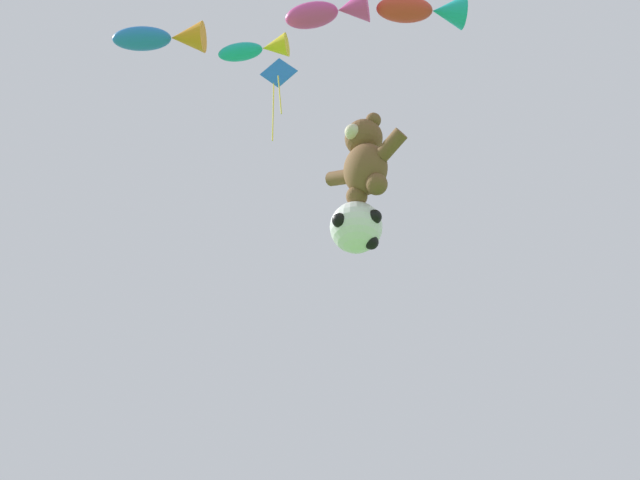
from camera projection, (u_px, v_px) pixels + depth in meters
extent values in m
ellipsoid|color=brown|center=(365.00, 169.00, 12.92)|extent=(0.98, 0.84, 1.20)
sphere|color=brown|center=(364.00, 138.00, 13.43)|extent=(0.82, 0.82, 0.82)
sphere|color=beige|center=(353.00, 132.00, 13.19)|extent=(0.35, 0.35, 0.35)
sphere|color=brown|center=(353.00, 134.00, 13.79)|extent=(0.34, 0.34, 0.34)
cylinder|color=brown|center=(340.00, 178.00, 13.46)|extent=(0.71, 0.32, 0.56)
sphere|color=brown|center=(357.00, 196.00, 12.75)|extent=(0.45, 0.45, 0.45)
sphere|color=brown|center=(373.00, 120.00, 13.44)|extent=(0.34, 0.34, 0.34)
cylinder|color=brown|center=(391.00, 145.00, 12.63)|extent=(0.71, 0.32, 0.56)
sphere|color=brown|center=(377.00, 184.00, 12.44)|extent=(0.45, 0.45, 0.45)
sphere|color=white|center=(356.00, 227.00, 12.64)|extent=(1.07, 1.07, 1.07)
sphere|color=black|center=(374.00, 217.00, 12.35)|extent=(0.30, 0.30, 0.30)
sphere|color=black|center=(362.00, 223.00, 13.09)|extent=(0.30, 0.30, 0.30)
sphere|color=black|center=(339.00, 220.00, 12.32)|extent=(0.30, 0.30, 0.30)
sphere|color=black|center=(371.00, 242.00, 12.37)|extent=(0.30, 0.30, 0.30)
ellipsoid|color=red|center=(404.00, 9.00, 14.06)|extent=(1.30, 1.37, 0.52)
cone|color=#19ADB2|center=(448.00, 12.00, 14.11)|extent=(1.04, 1.03, 0.76)
sphere|color=black|center=(386.00, 5.00, 14.12)|extent=(0.13, 0.13, 0.13)
ellipsoid|color=#E53F9E|center=(312.00, 15.00, 14.34)|extent=(1.37, 1.19, 0.52)
cone|color=#E53F9E|center=(353.00, 8.00, 14.18)|extent=(0.99, 1.01, 0.76)
sphere|color=black|center=(295.00, 15.00, 14.49)|extent=(0.13, 0.13, 0.13)
ellipsoid|color=#19ADB2|center=(240.00, 52.00, 14.16)|extent=(1.10, 0.94, 0.36)
cone|color=yellow|center=(275.00, 46.00, 14.03)|extent=(0.78, 0.77, 0.54)
sphere|color=black|center=(227.00, 51.00, 14.26)|extent=(0.09, 0.09, 0.09)
ellipsoid|color=blue|center=(142.00, 39.00, 14.56)|extent=(1.41, 1.38, 0.50)
cone|color=orange|center=(187.00, 37.00, 14.53)|extent=(1.05, 1.05, 0.73)
sphere|color=black|center=(124.00, 36.00, 14.65)|extent=(0.13, 0.13, 0.13)
cube|color=blue|center=(279.00, 73.00, 17.15)|extent=(0.85, 0.67, 1.06)
cylinder|color=yellow|center=(273.00, 111.00, 16.43)|extent=(0.03, 0.11, 2.12)
cylinder|color=yellow|center=(280.00, 94.00, 16.48)|extent=(0.03, 0.21, 1.33)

